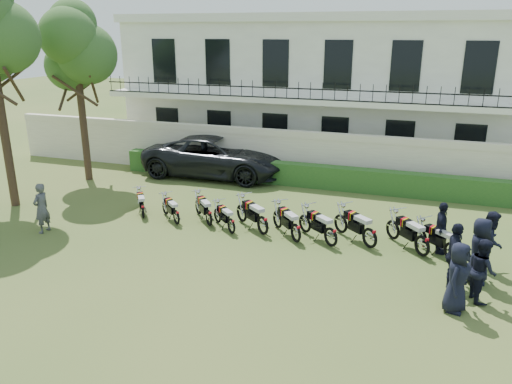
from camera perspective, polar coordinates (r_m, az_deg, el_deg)
ground at (r=16.08m, az=-3.16°, el=-6.27°), size 100.00×100.00×0.00m
perimeter_wall at (r=22.92m, az=4.29°, el=4.23°), size 30.00×0.35×2.30m
hedge at (r=22.12m, az=6.23°, el=1.87°), size 18.00×0.60×1.00m
building at (r=28.23m, az=7.58°, el=11.96°), size 20.40×9.60×7.40m
tree_west_near at (r=23.58m, az=-19.88°, el=15.24°), size 3.40×3.20×7.90m
motorcycle_0 at (r=18.69m, az=-12.84°, el=-1.78°), size 1.07×1.40×0.92m
motorcycle_1 at (r=17.87m, az=-9.10°, el=-2.47°), size 1.31×1.18×0.92m
motorcycle_2 at (r=17.59m, az=-5.41°, el=-2.52°), size 1.30×1.42×1.00m
motorcycle_3 at (r=16.89m, az=-2.84°, el=-3.48°), size 1.29×1.20×0.92m
motorcycle_4 at (r=16.74m, az=0.77°, el=-3.32°), size 1.65×1.37×1.12m
motorcycle_5 at (r=16.20m, az=4.59°, el=-4.19°), size 1.41×1.53×1.08m
motorcycle_6 at (r=16.02m, az=8.57°, el=-4.59°), size 1.60×1.34×1.09m
motorcycle_7 at (r=16.14m, az=12.90°, el=-4.61°), size 1.63×1.43×1.13m
motorcycle_8 at (r=16.00m, az=18.50°, el=-5.33°), size 1.45×1.61×1.13m
motorcycle_9 at (r=15.98m, az=21.57°, el=-5.88°), size 1.46×1.33×1.03m
suv at (r=23.67m, az=-4.57°, el=4.09°), size 6.85×3.32×1.88m
inspector at (r=18.38m, az=-23.31°, el=-1.70°), size 0.44×0.65×1.74m
officer_0 at (r=13.19m, az=22.04°, el=-9.03°), size 0.81×1.01×1.80m
officer_1 at (r=13.97m, az=24.42°, el=-8.12°), size 0.84×0.96×1.67m
officer_2 at (r=14.34m, az=21.70°, el=-6.75°), size 0.55×1.10×1.82m
officer_3 at (r=14.86m, az=24.17°, el=-6.12°), size 0.63×0.93×1.86m
officer_4 at (r=15.75m, az=25.26°, el=-5.09°), size 0.89×1.02×1.77m
officer_5 at (r=16.35m, az=20.38°, el=-3.88°), size 0.44×0.98×1.65m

